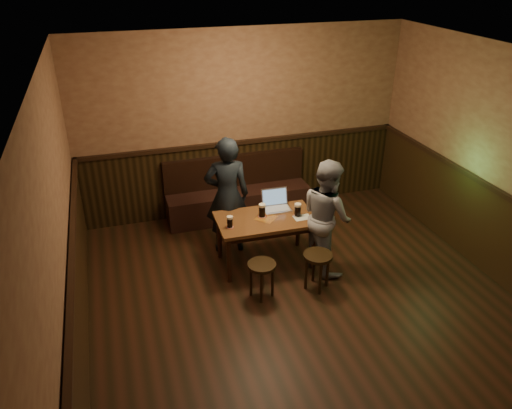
{
  "coord_description": "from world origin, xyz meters",
  "views": [
    {
      "loc": [
        -1.96,
        -3.94,
        3.75
      ],
      "look_at": [
        -0.34,
        1.26,
        0.94
      ],
      "focal_mm": 35.0,
      "sensor_mm": 36.0,
      "label": 1
    }
  ],
  "objects_px": {
    "bench": "(238,197)",
    "laptop": "(276,204)",
    "pub_table": "(266,224)",
    "pint_left": "(230,222)",
    "pint_mid": "(262,210)",
    "stool_left": "(262,270)",
    "person_grey": "(326,216)",
    "person_suit": "(227,196)",
    "pint_right": "(298,210)",
    "stool_right": "(318,261)"
  },
  "relations": [
    {
      "from": "stool_right",
      "to": "pint_mid",
      "type": "height_order",
      "value": "pint_mid"
    },
    {
      "from": "bench",
      "to": "stool_left",
      "type": "height_order",
      "value": "bench"
    },
    {
      "from": "stool_right",
      "to": "laptop",
      "type": "relative_size",
      "value": 1.33
    },
    {
      "from": "pub_table",
      "to": "laptop",
      "type": "xyz_separation_m",
      "value": [
        0.21,
        0.22,
        0.15
      ]
    },
    {
      "from": "pub_table",
      "to": "laptop",
      "type": "distance_m",
      "value": 0.34
    },
    {
      "from": "stool_right",
      "to": "laptop",
      "type": "distance_m",
      "value": 1.02
    },
    {
      "from": "pint_left",
      "to": "person_suit",
      "type": "xyz_separation_m",
      "value": [
        0.12,
        0.58,
        0.07
      ]
    },
    {
      "from": "bench",
      "to": "pint_mid",
      "type": "xyz_separation_m",
      "value": [
        -0.04,
        -1.34,
        0.45
      ]
    },
    {
      "from": "bench",
      "to": "pint_mid",
      "type": "bearing_deg",
      "value": -91.55
    },
    {
      "from": "bench",
      "to": "person_suit",
      "type": "relative_size",
      "value": 1.34
    },
    {
      "from": "pub_table",
      "to": "person_grey",
      "type": "xyz_separation_m",
      "value": [
        0.7,
        -0.3,
        0.16
      ]
    },
    {
      "from": "stool_left",
      "to": "pint_mid",
      "type": "relative_size",
      "value": 2.56
    },
    {
      "from": "pint_right",
      "to": "laptop",
      "type": "relative_size",
      "value": 0.48
    },
    {
      "from": "bench",
      "to": "laptop",
      "type": "bearing_deg",
      "value": -79.73
    },
    {
      "from": "pub_table",
      "to": "pint_right",
      "type": "height_order",
      "value": "pint_right"
    },
    {
      "from": "stool_left",
      "to": "laptop",
      "type": "xyz_separation_m",
      "value": [
        0.48,
        0.89,
        0.37
      ]
    },
    {
      "from": "pub_table",
      "to": "pint_left",
      "type": "bearing_deg",
      "value": -168.14
    },
    {
      "from": "laptop",
      "to": "person_grey",
      "type": "bearing_deg",
      "value": -45.04
    },
    {
      "from": "pint_mid",
      "to": "person_suit",
      "type": "xyz_separation_m",
      "value": [
        -0.35,
        0.44,
        0.05
      ]
    },
    {
      "from": "pub_table",
      "to": "pint_mid",
      "type": "height_order",
      "value": "pint_mid"
    },
    {
      "from": "stool_right",
      "to": "pint_right",
      "type": "bearing_deg",
      "value": 91.75
    },
    {
      "from": "pub_table",
      "to": "bench",
      "type": "bearing_deg",
      "value": 91.52
    },
    {
      "from": "stool_right",
      "to": "person_suit",
      "type": "xyz_separation_m",
      "value": [
        -0.81,
        1.2,
        0.44
      ]
    },
    {
      "from": "pint_mid",
      "to": "pint_right",
      "type": "relative_size",
      "value": 1.02
    },
    {
      "from": "laptop",
      "to": "stool_left",
      "type": "bearing_deg",
      "value": -116.26
    },
    {
      "from": "person_suit",
      "to": "pub_table",
      "type": "bearing_deg",
      "value": 136.66
    },
    {
      "from": "stool_right",
      "to": "stool_left",
      "type": "bearing_deg",
      "value": 176.54
    },
    {
      "from": "stool_right",
      "to": "pint_right",
      "type": "distance_m",
      "value": 0.75
    },
    {
      "from": "pint_left",
      "to": "laptop",
      "type": "distance_m",
      "value": 0.78
    },
    {
      "from": "person_grey",
      "to": "pub_table",
      "type": "bearing_deg",
      "value": 59.25
    },
    {
      "from": "bench",
      "to": "person_grey",
      "type": "distance_m",
      "value": 1.88
    },
    {
      "from": "bench",
      "to": "person_grey",
      "type": "bearing_deg",
      "value": -67.52
    },
    {
      "from": "bench",
      "to": "pub_table",
      "type": "relative_size",
      "value": 1.72
    },
    {
      "from": "bench",
      "to": "person_grey",
      "type": "xyz_separation_m",
      "value": [
        0.7,
        -1.69,
        0.44
      ]
    },
    {
      "from": "stool_left",
      "to": "person_suit",
      "type": "relative_size",
      "value": 0.28
    },
    {
      "from": "pub_table",
      "to": "person_grey",
      "type": "bearing_deg",
      "value": -21.99
    },
    {
      "from": "person_suit",
      "to": "stool_right",
      "type": "bearing_deg",
      "value": 132.44
    },
    {
      "from": "bench",
      "to": "laptop",
      "type": "xyz_separation_m",
      "value": [
        0.21,
        -1.17,
        0.43
      ]
    },
    {
      "from": "stool_left",
      "to": "person_grey",
      "type": "height_order",
      "value": "person_grey"
    },
    {
      "from": "pint_right",
      "to": "person_grey",
      "type": "relative_size",
      "value": 0.12
    },
    {
      "from": "stool_right",
      "to": "person_grey",
      "type": "height_order",
      "value": "person_grey"
    },
    {
      "from": "stool_right",
      "to": "person_suit",
      "type": "distance_m",
      "value": 1.51
    },
    {
      "from": "laptop",
      "to": "stool_right",
      "type": "bearing_deg",
      "value": -74.96
    },
    {
      "from": "pub_table",
      "to": "person_grey",
      "type": "distance_m",
      "value": 0.78
    },
    {
      "from": "bench",
      "to": "person_suit",
      "type": "bearing_deg",
      "value": -113.14
    },
    {
      "from": "pub_table",
      "to": "pint_left",
      "type": "xyz_separation_m",
      "value": [
        -0.5,
        -0.09,
        0.17
      ]
    },
    {
      "from": "pint_left",
      "to": "person_grey",
      "type": "xyz_separation_m",
      "value": [
        1.2,
        -0.21,
        -0.0
      ]
    },
    {
      "from": "pint_left",
      "to": "person_grey",
      "type": "distance_m",
      "value": 1.22
    },
    {
      "from": "pint_mid",
      "to": "laptop",
      "type": "relative_size",
      "value": 0.49
    },
    {
      "from": "person_suit",
      "to": "person_grey",
      "type": "height_order",
      "value": "person_suit"
    }
  ]
}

